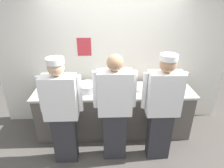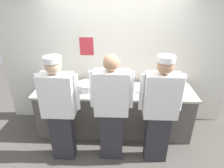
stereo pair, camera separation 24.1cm
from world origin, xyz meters
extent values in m
plane|color=#514C47|center=(0.00, 0.00, 0.00)|extent=(9.00, 9.00, 0.00)
cube|color=silver|center=(0.00, 0.87, 1.31)|extent=(4.39, 0.10, 2.62)
cube|color=#B72D38|center=(-0.53, 0.81, 1.56)|extent=(0.25, 0.01, 0.33)
cube|color=#56514C|center=(0.00, 0.38, 0.43)|extent=(2.74, 0.66, 0.86)
cube|color=#B7B2A8|center=(0.00, 0.38, 0.88)|extent=(2.80, 0.72, 0.04)
cube|color=#2D2D33|center=(-0.79, -0.29, 0.41)|extent=(0.34, 0.20, 0.82)
cube|color=white|center=(-0.79, -0.29, 1.14)|extent=(0.48, 0.24, 0.65)
cylinder|color=white|center=(-1.06, -0.25, 1.17)|extent=(0.07, 0.07, 0.55)
cylinder|color=white|center=(-0.51, -0.25, 1.17)|extent=(0.07, 0.07, 0.55)
sphere|color=tan|center=(-0.79, -0.29, 1.58)|extent=(0.22, 0.22, 0.22)
cylinder|color=white|center=(-0.79, -0.29, 1.67)|extent=(0.23, 0.23, 0.08)
cube|color=#2D2D33|center=(-0.02, -0.25, 0.42)|extent=(0.35, 0.20, 0.84)
cube|color=white|center=(-0.02, -0.25, 1.17)|extent=(0.49, 0.24, 0.67)
cylinder|color=white|center=(-0.30, -0.21, 1.21)|extent=(0.07, 0.07, 0.57)
cylinder|color=white|center=(0.26, -0.21, 1.21)|extent=(0.07, 0.07, 0.57)
sphere|color=tan|center=(-0.02, -0.25, 1.63)|extent=(0.23, 0.23, 0.23)
cube|color=#2D2D33|center=(0.68, -0.27, 0.41)|extent=(0.35, 0.20, 0.83)
cube|color=white|center=(0.68, -0.27, 1.16)|extent=(0.48, 0.24, 0.66)
cylinder|color=white|center=(0.41, -0.23, 1.19)|extent=(0.07, 0.07, 0.56)
cylinder|color=white|center=(0.96, -0.23, 1.19)|extent=(0.07, 0.07, 0.56)
sphere|color=tan|center=(0.68, -0.27, 1.60)|extent=(0.22, 0.22, 0.22)
cylinder|color=white|center=(0.68, -0.27, 1.70)|extent=(0.24, 0.24, 0.08)
cylinder|color=white|center=(0.12, 0.36, 0.91)|extent=(0.23, 0.23, 0.01)
cylinder|color=white|center=(0.12, 0.36, 0.92)|extent=(0.23, 0.23, 0.01)
cylinder|color=white|center=(0.12, 0.36, 0.93)|extent=(0.23, 0.23, 0.01)
cylinder|color=white|center=(0.12, 0.36, 0.95)|extent=(0.23, 0.23, 0.01)
cylinder|color=white|center=(0.12, 0.36, 0.96)|extent=(0.23, 0.23, 0.01)
cylinder|color=#B7BABF|center=(-0.47, 0.37, 0.97)|extent=(0.37, 0.37, 0.13)
cube|color=#B7BABF|center=(-1.02, 0.39, 0.92)|extent=(0.49, 0.33, 0.02)
cylinder|color=red|center=(0.79, 0.45, 0.98)|extent=(0.06, 0.06, 0.15)
cone|color=red|center=(0.79, 0.45, 1.07)|extent=(0.05, 0.05, 0.04)
cylinder|color=red|center=(0.29, 0.45, 0.98)|extent=(0.05, 0.05, 0.16)
cone|color=red|center=(0.29, 0.45, 1.08)|extent=(0.04, 0.04, 0.04)
cylinder|color=white|center=(-0.13, 0.55, 0.93)|extent=(0.08, 0.08, 0.05)
cylinder|color=gold|center=(-0.13, 0.55, 0.95)|extent=(0.07, 0.07, 0.01)
cylinder|color=white|center=(1.03, 0.24, 0.92)|extent=(0.10, 0.10, 0.04)
cylinder|color=red|center=(1.03, 0.24, 0.93)|extent=(0.08, 0.08, 0.01)
cylinder|color=white|center=(0.57, 0.21, 0.92)|extent=(0.10, 0.10, 0.04)
cylinder|color=gold|center=(0.57, 0.21, 0.93)|extent=(0.08, 0.08, 0.01)
cylinder|color=white|center=(0.45, 0.30, 0.92)|extent=(0.10, 0.10, 0.04)
cylinder|color=gold|center=(0.45, 0.30, 0.94)|extent=(0.08, 0.08, 0.01)
cube|color=#B7BABF|center=(0.01, 0.37, 0.91)|extent=(0.19, 0.03, 0.01)
cube|color=black|center=(-0.12, 0.37, 0.91)|extent=(0.09, 0.03, 0.02)
camera|label=1|loc=(-0.15, -2.62, 2.45)|focal=30.51mm
camera|label=2|loc=(0.09, -2.62, 2.45)|focal=30.51mm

